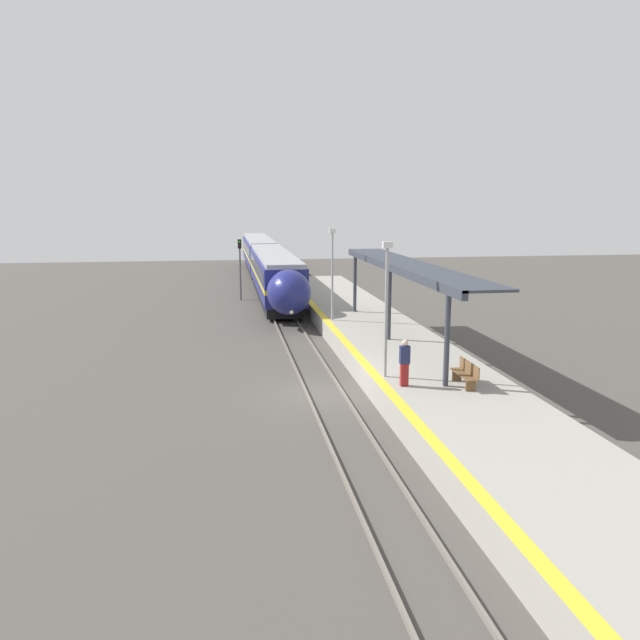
% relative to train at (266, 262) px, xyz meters
% --- Properties ---
extents(ground_plane, '(120.00, 120.00, 0.00)m').
position_rel_train_xyz_m(ground_plane, '(0.00, -33.22, -2.16)').
color(ground_plane, '#4C4742').
extents(rail_left, '(0.08, 90.00, 0.15)m').
position_rel_train_xyz_m(rail_left, '(-0.72, -33.22, -2.08)').
color(rail_left, slate).
rests_on(rail_left, ground_plane).
extents(rail_right, '(0.08, 90.00, 0.15)m').
position_rel_train_xyz_m(rail_right, '(0.72, -33.22, -2.08)').
color(rail_right, slate).
rests_on(rail_right, ground_plane).
extents(train, '(2.79, 43.18, 3.76)m').
position_rel_train_xyz_m(train, '(0.00, 0.00, 0.00)').
color(train, black).
rests_on(train, ground_plane).
extents(platform_right, '(5.06, 64.00, 0.98)m').
position_rel_train_xyz_m(platform_right, '(4.16, -33.22, -1.67)').
color(platform_right, '#9E998E').
rests_on(platform_right, ground_plane).
extents(platform_bench, '(0.44, 1.78, 0.89)m').
position_rel_train_xyz_m(platform_bench, '(4.76, -36.05, -0.71)').
color(platform_bench, brown).
rests_on(platform_bench, platform_right).
extents(person_waiting, '(0.36, 0.23, 1.72)m').
position_rel_train_xyz_m(person_waiting, '(2.54, -35.72, -0.29)').
color(person_waiting, maroon).
rests_on(person_waiting, platform_right).
extents(railway_signal, '(0.28, 0.28, 4.73)m').
position_rel_train_xyz_m(railway_signal, '(-2.58, -7.97, 0.71)').
color(railway_signal, '#59595E').
rests_on(railway_signal, ground_plane).
extents(lamppost_near, '(0.36, 0.20, 5.15)m').
position_rel_train_xyz_m(lamppost_near, '(2.17, -34.42, 1.78)').
color(lamppost_near, '#9E9EA3').
rests_on(lamppost_near, platform_right).
extents(lamppost_mid, '(0.36, 0.20, 5.15)m').
position_rel_train_xyz_m(lamppost_mid, '(2.17, -22.62, 1.78)').
color(lamppost_mid, '#9E9EA3').
rests_on(lamppost_mid, platform_right).
extents(station_canopy, '(2.02, 18.92, 3.72)m').
position_rel_train_xyz_m(station_canopy, '(4.60, -28.02, 2.30)').
color(station_canopy, '#333842').
rests_on(station_canopy, platform_right).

